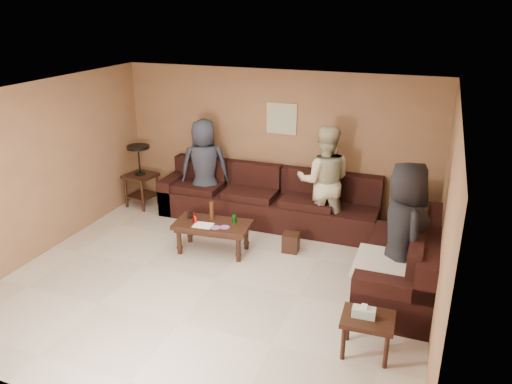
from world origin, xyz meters
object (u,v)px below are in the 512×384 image
side_table_right (367,322)px  person_left (205,168)px  sectional_sofa (305,223)px  person_middle (324,181)px  waste_bin (291,242)px  coffee_table (212,227)px  person_right (403,233)px  end_table_left (140,175)px

side_table_right → person_left: 4.31m
sectional_sofa → person_middle: person_middle is taller
person_left → waste_bin: bearing=132.0°
coffee_table → waste_bin: (1.09, 0.41, -0.26)m
sectional_sofa → person_middle: 0.72m
person_left → person_right: person_right is taller
coffee_table → person_middle: person_middle is taller
person_middle → end_table_left: bearing=-12.3°
sectional_sofa → person_left: bearing=165.8°
waste_bin → sectional_sofa: bearing=72.2°
waste_bin → person_right: size_ratio=0.16×
sectional_sofa → coffee_table: bearing=-147.3°
coffee_table → person_left: person_left is taller
waste_bin → end_table_left: bearing=166.0°
sectional_sofa → side_table_right: sectional_sofa is taller
side_table_right → person_right: 1.37m
sectional_sofa → person_left: size_ratio=2.74×
end_table_left → waste_bin: (3.07, -0.77, -0.46)m
side_table_right → end_table_left: bearing=148.6°
side_table_right → waste_bin: side_table_right is taller
sectional_sofa → end_table_left: (-3.18, 0.40, 0.27)m
sectional_sofa → waste_bin: bearing=-107.8°
waste_bin → coffee_table: bearing=-159.3°
side_table_right → person_right: (0.21, 1.25, 0.50)m
side_table_right → person_middle: (-1.12, 2.75, 0.50)m
coffee_table → end_table_left: 2.31m
coffee_table → person_left: 1.53m
sectional_sofa → end_table_left: bearing=172.8°
end_table_left → waste_bin: bearing=-14.0°
sectional_sofa → person_left: (-1.94, 0.49, 0.52)m
person_right → coffee_table: bearing=58.7°
person_left → coffee_table: bearing=97.0°
person_middle → person_right: 2.00m
coffee_table → end_table_left: bearing=149.1°
sectional_sofa → waste_bin: size_ratio=16.53×
person_middle → coffee_table: bearing=28.3°
side_table_right → person_right: person_right is taller
side_table_right → person_left: bearing=138.8°
side_table_right → person_left: size_ratio=0.35×
coffee_table → side_table_right: (2.50, -1.55, -0.01)m
sectional_sofa → person_right: person_right is taller
sectional_sofa → side_table_right: bearing=-61.0°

